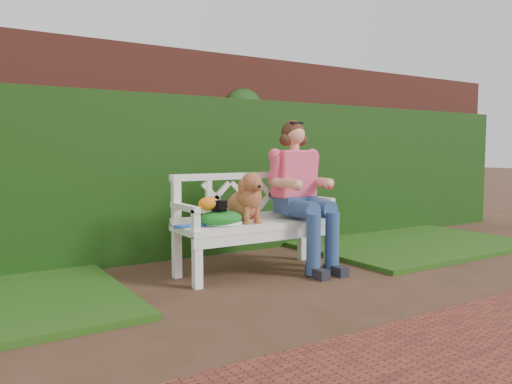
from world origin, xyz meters
TOP-DOWN VIEW (x-y plane):
  - ground at (0.00, 0.00)m, footprint 60.00×60.00m
  - brick_wall at (0.00, 1.90)m, footprint 10.00×0.30m
  - ivy_hedge at (0.00, 1.68)m, footprint 10.00×0.18m
  - grass_right at (2.40, 0.90)m, footprint 2.60×2.00m
  - brick_paving at (0.00, -1.60)m, footprint 4.00×1.20m
  - garden_bench at (0.14, 0.69)m, footprint 1.59×0.63m
  - seated_woman at (0.59, 0.67)m, footprint 0.68×0.85m
  - dog at (0.03, 0.70)m, footprint 0.39×0.48m
  - tennis_racket at (-0.25, 0.66)m, footprint 0.72×0.51m
  - green_bag at (-0.26, 0.64)m, footprint 0.46×0.41m
  - camera_item at (-0.28, 0.64)m, footprint 0.16×0.15m
  - baseball_glove at (-0.36, 0.67)m, footprint 0.20×0.16m

SIDE VIEW (x-z plane):
  - ground at x=0.00m, z-range 0.00..0.00m
  - brick_paving at x=0.00m, z-range 0.00..0.03m
  - grass_right at x=2.40m, z-range 0.00..0.05m
  - garden_bench at x=0.14m, z-range 0.00..0.48m
  - tennis_racket at x=-0.25m, z-range 0.48..0.51m
  - green_bag at x=-0.26m, z-range 0.48..0.61m
  - camera_item at x=-0.28m, z-range 0.61..0.70m
  - baseball_glove at x=-0.36m, z-range 0.61..0.73m
  - seated_woman at x=0.59m, z-range 0.00..1.41m
  - dog at x=0.03m, z-range 0.48..0.94m
  - ivy_hedge at x=0.00m, z-range 0.00..1.70m
  - brick_wall at x=0.00m, z-range 0.00..2.20m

